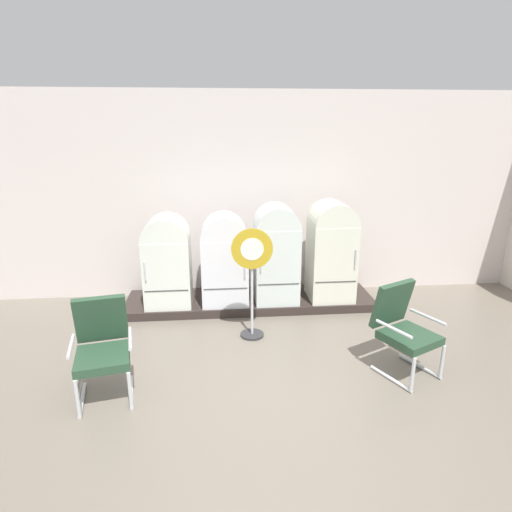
# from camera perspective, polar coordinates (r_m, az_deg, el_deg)

# --- Properties ---
(ground) EXTENTS (12.00, 10.00, 0.05)m
(ground) POSITION_cam_1_polar(r_m,az_deg,el_deg) (4.34, 2.57, -22.91)
(ground) COLOR #70675A
(back_wall) EXTENTS (11.76, 0.12, 3.28)m
(back_wall) POSITION_cam_1_polar(r_m,az_deg,el_deg) (7.05, -1.24, 8.06)
(back_wall) COLOR silver
(back_wall) RESTS_ON ground
(display_plinth) EXTENTS (3.88, 0.95, 0.13)m
(display_plinth) POSITION_cam_1_polar(r_m,az_deg,el_deg) (6.88, -0.78, -5.99)
(display_plinth) COLOR #322925
(display_plinth) RESTS_ON ground
(refrigerator_0) EXTENTS (0.68, 0.66, 1.37)m
(refrigerator_0) POSITION_cam_1_polar(r_m,az_deg,el_deg) (6.53, -11.71, -0.37)
(refrigerator_0) COLOR white
(refrigerator_0) RESTS_ON display_plinth
(refrigerator_1) EXTENTS (0.69, 0.63, 1.38)m
(refrigerator_1) POSITION_cam_1_polar(r_m,az_deg,el_deg) (6.47, -4.21, -0.17)
(refrigerator_1) COLOR white
(refrigerator_1) RESTS_ON display_plinth
(refrigerator_2) EXTENTS (0.66, 0.67, 1.50)m
(refrigerator_2) POSITION_cam_1_polar(r_m,az_deg,el_deg) (6.53, 2.70, 0.68)
(refrigerator_2) COLOR silver
(refrigerator_2) RESTS_ON display_plinth
(refrigerator_3) EXTENTS (0.67, 0.69, 1.53)m
(refrigerator_3) POSITION_cam_1_polar(r_m,az_deg,el_deg) (6.70, 10.00, 1.03)
(refrigerator_3) COLOR silver
(refrigerator_3) RESTS_ON display_plinth
(armchair_left) EXTENTS (0.69, 0.76, 1.05)m
(armchair_left) POSITION_cam_1_polar(r_m,az_deg,el_deg) (4.84, -19.76, -10.95)
(armchair_left) COLOR silver
(armchair_left) RESTS_ON ground
(armchair_right) EXTENTS (0.79, 0.84, 1.05)m
(armchair_right) POSITION_cam_1_polar(r_m,az_deg,el_deg) (5.22, 18.92, -8.71)
(armchair_right) COLOR silver
(armchair_right) RESTS_ON ground
(sign_stand) EXTENTS (0.54, 0.32, 1.51)m
(sign_stand) POSITION_cam_1_polar(r_m,az_deg,el_deg) (5.62, -0.53, -3.31)
(sign_stand) COLOR #2D2D30
(sign_stand) RESTS_ON ground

